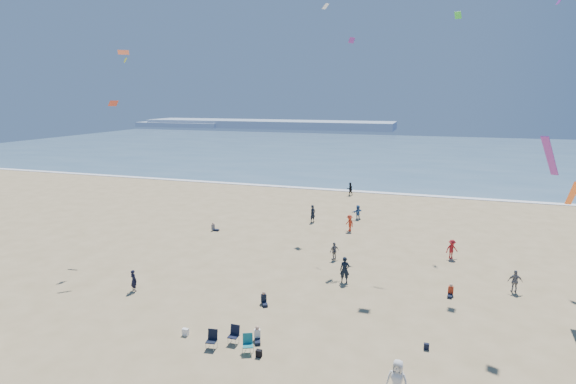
% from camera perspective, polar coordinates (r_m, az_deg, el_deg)
% --- Properties ---
extents(ground, '(220.00, 220.00, 0.00)m').
position_cam_1_polar(ground, '(23.84, -11.35, -21.54)').
color(ground, tan).
rests_on(ground, ground).
extents(ocean, '(220.00, 100.00, 0.06)m').
position_cam_1_polar(ocean, '(113.39, 12.73, 5.02)').
color(ocean, '#476B84').
rests_on(ocean, ground).
extents(surf_line, '(220.00, 1.20, 0.08)m').
position_cam_1_polar(surf_line, '(64.33, 8.48, 0.10)').
color(surf_line, white).
rests_on(surf_line, ground).
extents(headland_far, '(110.00, 20.00, 3.20)m').
position_cam_1_polar(headland_far, '(200.22, -2.63, 8.61)').
color(headland_far, '#7A8EA8').
rests_on(headland_far, ground).
extents(headland_near, '(40.00, 14.00, 2.00)m').
position_cam_1_polar(headland_near, '(213.23, -13.34, 8.35)').
color(headland_near, '#7A8EA8').
rests_on(headland_near, ground).
extents(standing_flyers, '(28.56, 48.08, 1.94)m').
position_cam_1_polar(standing_flyers, '(34.70, 6.38, -8.75)').
color(standing_flyers, red).
rests_on(standing_flyers, ground).
extents(seated_group, '(22.94, 26.79, 0.84)m').
position_cam_1_polar(seated_group, '(29.79, -0.90, -13.18)').
color(seated_group, silver).
rests_on(seated_group, ground).
extents(chair_cluster, '(2.73, 1.44, 1.00)m').
position_cam_1_polar(chair_cluster, '(25.15, -7.28, -18.14)').
color(chair_cluster, black).
rests_on(chair_cluster, ground).
extents(white_tote, '(0.35, 0.20, 0.40)m').
position_cam_1_polar(white_tote, '(26.92, -12.89, -16.94)').
color(white_tote, white).
rests_on(white_tote, ground).
extents(black_backpack, '(0.30, 0.22, 0.38)m').
position_cam_1_polar(black_backpack, '(24.50, -3.72, -19.78)').
color(black_backpack, black).
rests_on(black_backpack, ground).
extents(navy_bag, '(0.28, 0.18, 0.34)m').
position_cam_1_polar(navy_bag, '(26.11, 17.17, -18.23)').
color(navy_bag, black).
rests_on(navy_bag, ground).
extents(kites_aloft, '(41.93, 38.31, 27.53)m').
position_cam_1_polar(kites_aloft, '(30.12, 18.60, 15.93)').
color(kites_aloft, '#842C8C').
rests_on(kites_aloft, ground).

